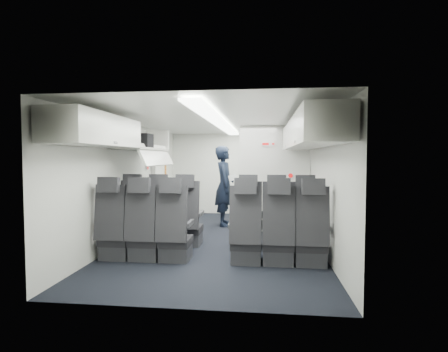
% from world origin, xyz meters
% --- Properties ---
extents(cabin_shell, '(3.41, 6.01, 2.16)m').
position_xyz_m(cabin_shell, '(0.00, 0.00, 1.12)').
color(cabin_shell, black).
rests_on(cabin_shell, ground).
extents(seat_row_front, '(3.33, 0.56, 1.24)m').
position_xyz_m(seat_row_front, '(-0.00, -0.53, 0.40)').
color(seat_row_front, black).
rests_on(seat_row_front, cabin_shell).
extents(seat_row_mid, '(3.33, 0.56, 1.24)m').
position_xyz_m(seat_row_mid, '(-0.00, -1.43, 0.40)').
color(seat_row_mid, black).
rests_on(seat_row_mid, cabin_shell).
extents(overhead_bin_left_rear, '(0.53, 1.80, 0.40)m').
position_xyz_m(overhead_bin_left_rear, '(-1.40, -2.00, 1.86)').
color(overhead_bin_left_rear, silver).
rests_on(overhead_bin_left_rear, cabin_shell).
extents(overhead_bin_left_front_open, '(0.64, 1.70, 0.72)m').
position_xyz_m(overhead_bin_left_front_open, '(-1.44, -0.25, 1.74)').
color(overhead_bin_left_front_open, '#9E9E93').
rests_on(overhead_bin_left_front_open, cabin_shell).
extents(overhead_bin_right_rear, '(0.53, 1.80, 0.40)m').
position_xyz_m(overhead_bin_right_rear, '(1.40, -2.00, 1.86)').
color(overhead_bin_right_rear, silver).
rests_on(overhead_bin_right_rear, cabin_shell).
extents(overhead_bin_right_front, '(0.53, 1.70, 0.40)m').
position_xyz_m(overhead_bin_right_front, '(1.40, -0.25, 1.86)').
color(overhead_bin_right_front, silver).
rests_on(overhead_bin_right_front, cabin_shell).
extents(bulkhead_partition, '(1.40, 0.15, 2.13)m').
position_xyz_m(bulkhead_partition, '(0.98, 0.80, 1.08)').
color(bulkhead_partition, silver).
rests_on(bulkhead_partition, cabin_shell).
extents(galley_unit, '(0.85, 0.52, 1.90)m').
position_xyz_m(galley_unit, '(0.95, 2.72, 0.95)').
color(galley_unit, '#939399').
rests_on(galley_unit, cabin_shell).
extents(boarding_door, '(0.12, 1.27, 1.86)m').
position_xyz_m(boarding_door, '(-1.64, 1.55, 0.95)').
color(boarding_door, silver).
rests_on(boarding_door, cabin_shell).
extents(flight_attendant, '(0.48, 0.68, 1.77)m').
position_xyz_m(flight_attendant, '(-0.10, 1.34, 0.88)').
color(flight_attendant, black).
rests_on(flight_attendant, ground).
extents(carry_on_bag, '(0.44, 0.32, 0.26)m').
position_xyz_m(carry_on_bag, '(-1.36, -0.54, 1.79)').
color(carry_on_bag, black).
rests_on(carry_on_bag, overhead_bin_left_front_open).
extents(papers, '(0.18, 0.04, 0.13)m').
position_xyz_m(papers, '(0.09, 1.29, 1.07)').
color(papers, white).
rests_on(papers, flight_attendant).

